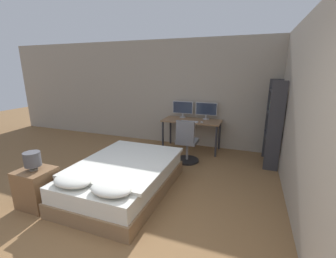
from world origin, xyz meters
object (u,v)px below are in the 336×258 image
(monitor_left, at_px, (183,108))
(computer_mouse, at_px, (202,122))
(nightstand, at_px, (37,188))
(keyboard, at_px, (189,122))
(bedside_lamp, at_px, (32,159))
(office_chair, at_px, (187,145))
(monitor_right, at_px, (206,110))
(bookshelf, at_px, (274,119))
(bed, at_px, (124,177))
(desk, at_px, (192,124))

(monitor_left, height_order, computer_mouse, monitor_left)
(nightstand, bearing_deg, keyboard, 62.64)
(bedside_lamp, height_order, office_chair, office_chair)
(office_chair, bearing_deg, nightstand, -124.76)
(bedside_lamp, height_order, computer_mouse, bedside_lamp)
(nightstand, relative_size, computer_mouse, 8.11)
(monitor_right, bearing_deg, office_chair, -100.72)
(nightstand, relative_size, bedside_lamp, 2.11)
(nightstand, height_order, bookshelf, bookshelf)
(bed, distance_m, desk, 2.44)
(monitor_right, relative_size, keyboard, 1.30)
(computer_mouse, bearing_deg, keyboard, 180.00)
(bedside_lamp, relative_size, keyboard, 0.66)
(keyboard, bearing_deg, monitor_right, 55.93)
(bedside_lamp, distance_m, keyboard, 3.28)
(computer_mouse, xyz_separation_m, bookshelf, (1.50, -0.12, 0.21))
(keyboard, height_order, computer_mouse, computer_mouse)
(monitor_left, xyz_separation_m, bookshelf, (2.10, -0.57, -0.01))
(bed, height_order, bookshelf, bookshelf)
(office_chair, bearing_deg, bed, -112.14)
(monitor_right, bearing_deg, bed, -107.73)
(bed, distance_m, nightstand, 1.26)
(nightstand, relative_size, keyboard, 1.39)
(office_chair, bearing_deg, bookshelf, 15.42)
(desk, bearing_deg, computer_mouse, -37.00)
(bedside_lamp, xyz_separation_m, computer_mouse, (1.80, 2.91, 0.05))
(bed, distance_m, monitor_left, 2.69)
(desk, xyz_separation_m, keyboard, (-0.00, -0.22, 0.10))
(desk, distance_m, monitor_left, 0.51)
(nightstand, xyz_separation_m, office_chair, (1.61, 2.32, 0.09))
(nightstand, bearing_deg, bed, 38.36)
(bedside_lamp, bearing_deg, bookshelf, 40.19)
(nightstand, relative_size, monitor_right, 1.07)
(monitor_left, bearing_deg, keyboard, -55.93)
(office_chair, height_order, bookshelf, bookshelf)
(keyboard, xyz_separation_m, bookshelf, (1.80, -0.12, 0.22))
(nightstand, distance_m, monitor_right, 3.88)
(keyboard, bearing_deg, nightstand, -117.36)
(monitor_right, height_order, office_chair, monitor_right)
(bed, bearing_deg, monitor_right, 72.27)
(monitor_left, height_order, keyboard, monitor_left)
(office_chair, bearing_deg, bedside_lamp, -124.76)
(monitor_right, relative_size, computer_mouse, 7.57)
(desk, height_order, monitor_left, monitor_left)
(nightstand, distance_m, bedside_lamp, 0.45)
(bedside_lamp, distance_m, desk, 3.48)
(monitor_right, distance_m, office_chair, 1.22)
(monitor_left, bearing_deg, bedside_lamp, -109.72)
(bed, bearing_deg, monitor_left, 85.14)
(computer_mouse, distance_m, bookshelf, 1.52)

